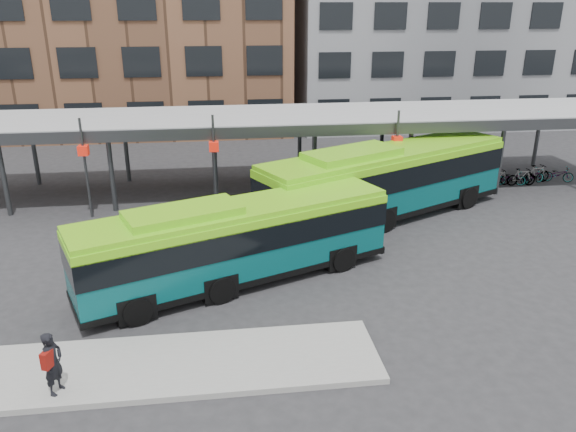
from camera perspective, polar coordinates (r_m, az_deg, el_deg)
name	(u,v)px	position (r m, az deg, el deg)	size (l,w,h in m)	color
ground	(308,305)	(19.45, 2.07, -9.02)	(120.00, 120.00, 0.00)	#28282B
boarding_island	(132,368)	(16.88, -15.54, -14.68)	(14.00, 3.00, 0.18)	gray
canopy	(269,119)	(30.19, -1.96, 9.79)	(40.00, 6.53, 4.80)	#999B9E
bus_front	(236,240)	(20.35, -5.33, -2.45)	(11.72, 6.65, 3.21)	#074A4D
bus_rear	(386,180)	(26.80, 9.92, 3.62)	(13.04, 8.41, 3.64)	#074A4D
pedestrian	(53,363)	(15.99, -22.79, -13.60)	(0.62, 0.75, 1.75)	black
bike_rack	(510,177)	(34.29, 21.66, 3.75)	(7.53, 1.32, 1.06)	slate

